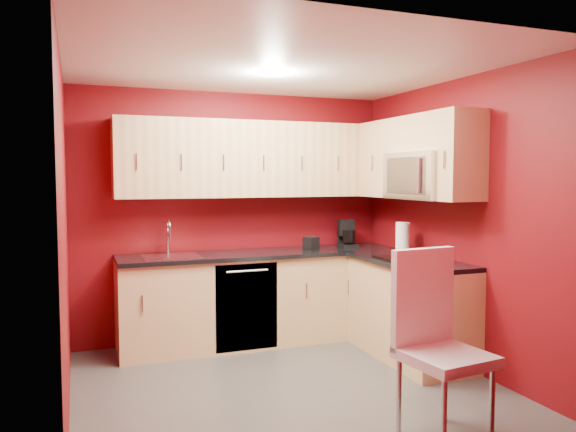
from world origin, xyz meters
TOP-DOWN VIEW (x-y plane):
  - floor at (0.00, 0.00)m, footprint 3.20×3.20m
  - ceiling at (0.00, 0.00)m, footprint 3.20×3.20m
  - wall_back at (0.00, 1.50)m, footprint 3.20×0.00m
  - wall_front at (0.00, -1.50)m, footprint 3.20×0.00m
  - wall_left at (-1.60, 0.00)m, footprint 0.00×3.00m
  - wall_right at (1.60, 0.00)m, footprint 0.00×3.00m
  - base_cabinets_back at (0.20, 1.20)m, footprint 2.80×0.60m
  - base_cabinets_right at (1.30, 0.25)m, footprint 0.60×1.30m
  - countertop_back at (0.20, 1.19)m, footprint 2.80×0.63m
  - countertop_right at (1.29, 0.23)m, footprint 0.63×1.27m
  - upper_cabinets_back at (0.20, 1.32)m, footprint 2.80×0.35m
  - upper_cabinets_right at (1.42, 0.44)m, footprint 0.35×1.55m
  - microwave at (1.39, 0.20)m, footprint 0.42×0.76m
  - cooktop at (1.28, 0.20)m, footprint 0.50×0.55m
  - sink at (-0.70, 1.20)m, footprint 0.52×0.42m
  - dishwasher_front at (-0.05, 0.91)m, footprint 0.60×0.02m
  - downlight at (0.00, 0.30)m, footprint 0.20×0.20m
  - coffee_maker at (1.18, 1.25)m, footprint 0.18×0.24m
  - napkin_holder at (0.70, 1.14)m, footprint 0.16×0.16m
  - paper_towel at (1.39, 0.53)m, footprint 0.18×0.18m
  - dining_chair at (0.61, -1.20)m, footprint 0.53×0.55m

SIDE VIEW (x-z plane):
  - floor at x=0.00m, z-range 0.00..0.00m
  - base_cabinets_back at x=0.20m, z-range 0.00..0.87m
  - base_cabinets_right at x=1.30m, z-range 0.00..0.87m
  - dishwasher_front at x=-0.05m, z-range 0.03..0.84m
  - dining_chair at x=0.61m, z-range 0.00..1.19m
  - countertop_back at x=0.20m, z-range 0.87..0.91m
  - countertop_right at x=1.29m, z-range 0.87..0.91m
  - cooktop at x=1.28m, z-range 0.91..0.92m
  - sink at x=-0.70m, z-range 0.77..1.12m
  - napkin_holder at x=0.70m, z-range 0.91..1.04m
  - coffee_maker at x=1.18m, z-range 0.91..1.19m
  - paper_towel at x=1.39m, z-range 0.91..1.22m
  - wall_back at x=0.00m, z-range -0.35..2.85m
  - wall_front at x=0.00m, z-range -0.35..2.85m
  - wall_left at x=-1.60m, z-range -0.25..2.75m
  - wall_right at x=1.60m, z-range -0.25..2.75m
  - microwave at x=1.39m, z-range 1.45..1.87m
  - upper_cabinets_back at x=0.20m, z-range 1.45..2.20m
  - upper_cabinets_right at x=1.42m, z-range 1.51..2.26m
  - downlight at x=0.00m, z-range 2.48..2.49m
  - ceiling at x=0.00m, z-range 2.50..2.50m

